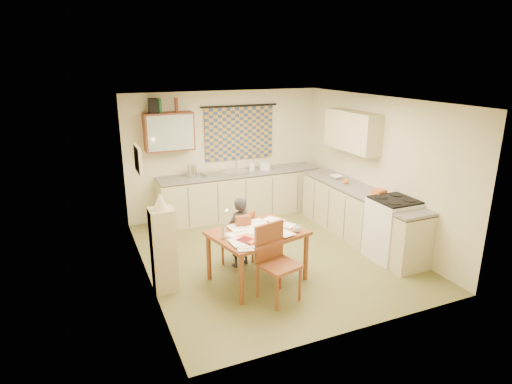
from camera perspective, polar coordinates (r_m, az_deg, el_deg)
name	(u,v)px	position (r m, az deg, el deg)	size (l,w,h in m)	color
floor	(272,255)	(7.12, 2.16, -8.40)	(4.00, 4.50, 0.02)	brown
ceiling	(274,99)	(6.45, 2.42, 12.23)	(4.00, 4.50, 0.02)	white
wall_back	(225,154)	(8.71, -4.14, 5.12)	(4.00, 0.02, 2.50)	beige
wall_front	(362,233)	(4.85, 13.90, -5.36)	(4.00, 0.02, 2.50)	beige
wall_left	(142,197)	(6.12, -14.97, -0.69)	(0.02, 4.50, 2.50)	beige
wall_right	(377,169)	(7.73, 15.88, 2.95)	(0.02, 4.50, 2.50)	beige
window_blind	(239,133)	(8.70, -2.23, 7.82)	(1.45, 0.03, 1.05)	navy
curtain_rod	(239,106)	(8.61, -2.23, 11.41)	(0.04, 0.04, 1.60)	black
wall_cabinet	(169,132)	(8.14, -11.54, 7.90)	(0.90, 0.34, 0.70)	#5C2918
wall_cabinet_glass	(171,133)	(7.97, -11.28, 7.73)	(0.84, 0.02, 0.64)	#99B2A5
upper_cabinet_right	(352,131)	(7.93, 12.72, 7.96)	(0.34, 1.30, 0.70)	tan
framed_print	(138,159)	(6.39, -15.48, 4.22)	(0.04, 0.50, 0.40)	beige
print_canvas	(140,159)	(6.40, -15.26, 4.24)	(0.01, 0.42, 0.32)	white
counter_back	(240,194)	(8.70, -2.09, -0.30)	(3.30, 0.62, 0.92)	tan
counter_right	(359,214)	(7.79, 13.54, -2.92)	(0.62, 2.95, 0.92)	tan
stove	(392,229)	(7.14, 17.71, -4.72)	(0.65, 0.65, 1.00)	white
sink	(237,174)	(8.56, -2.56, 2.38)	(0.55, 0.45, 0.10)	silver
tap	(236,163)	(8.69, -2.66, 3.84)	(0.03, 0.03, 0.28)	silver
dish_rack	(211,174)	(8.37, -5.96, 2.46)	(0.35, 0.30, 0.06)	silver
kettle	(192,171)	(8.25, -8.56, 2.78)	(0.18, 0.18, 0.24)	silver
mixing_bowl	(265,166)	(8.75, 1.17, 3.54)	(0.24, 0.24, 0.16)	white
soap_bottle	(252,165)	(8.69, -0.58, 3.59)	(0.11, 0.11, 0.20)	white
bowl	(336,177)	(8.23, 10.64, 2.00)	(0.26, 0.26, 0.06)	white
orange_bag	(379,193)	(7.27, 16.07, -0.18)	(0.22, 0.16, 0.12)	#D46127
fruit_orange	(346,181)	(7.89, 11.91, 1.41)	(0.10, 0.10, 0.10)	#D46127
speaker	(153,106)	(8.03, -13.56, 11.11)	(0.16, 0.20, 0.26)	black
bottle_green	(160,106)	(8.05, -12.71, 11.18)	(0.07, 0.07, 0.26)	#195926
bottle_brown	(176,105)	(8.11, -10.58, 11.35)	(0.07, 0.07, 0.26)	#5C2918
dining_table	(257,255)	(6.21, 0.18, -8.44)	(1.43, 1.21, 0.75)	brown
chair_far	(239,248)	(6.71, -2.34, -7.46)	(0.54, 0.54, 0.86)	brown
chair_near	(278,277)	(5.78, 2.93, -11.25)	(0.56, 0.56, 1.02)	brown
person	(239,232)	(6.56, -2.24, -5.39)	(0.46, 0.38, 1.10)	black
shelf_stand	(164,251)	(5.98, -12.21, -7.64)	(0.32, 0.30, 1.19)	tan
lampshade	(160,201)	(5.72, -12.66, -1.19)	(0.20, 0.20, 0.22)	beige
letter_rack	(243,221)	(6.21, -1.74, -3.92)	(0.22, 0.10, 0.16)	brown
mug	(297,229)	(6.06, 5.49, -4.93)	(0.15, 0.15, 0.09)	white
magazine	(242,243)	(5.66, -1.89, -6.87)	(0.29, 0.32, 0.02)	#8E060B
book	(240,240)	(5.76, -2.12, -6.41)	(0.22, 0.29, 0.02)	#D46127
orange_box	(252,243)	(5.65, -0.52, -6.82)	(0.12, 0.08, 0.04)	#D46127
eyeglasses	(278,236)	(5.90, 2.90, -5.86)	(0.13, 0.04, 0.02)	black
candle_holder	(224,233)	(5.80, -4.31, -5.46)	(0.06, 0.06, 0.18)	silver
candle	(226,219)	(5.73, -3.97, -3.57)	(0.02, 0.02, 0.22)	white
candle_flame	(227,210)	(5.69, -3.89, -2.43)	(0.02, 0.02, 0.02)	#FFCC66
papers	(254,232)	(6.01, -0.30, -5.32)	(1.15, 1.06, 0.03)	white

